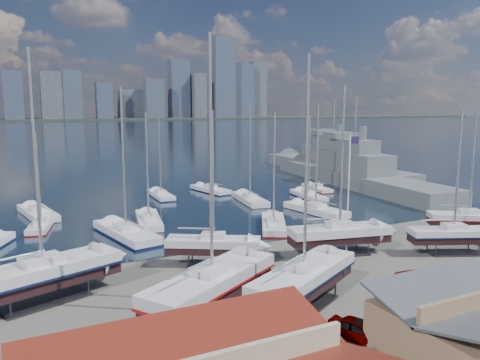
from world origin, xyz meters
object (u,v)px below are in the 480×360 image
sailboat_cradle_0 (43,274)px  naval_ship_west (332,166)px  naval_ship_east (353,176)px  flagpole (349,187)px  car_a (360,330)px

sailboat_cradle_0 → naval_ship_west: (62.35, 46.46, -0.54)m
sailboat_cradle_0 → naval_ship_east: (56.28, 32.21, -0.54)m
flagpole → sailboat_cradle_0: bearing=176.8°
naval_ship_east → flagpole: naval_ship_east is taller
car_a → flagpole: bearing=29.2°
naval_ship_east → naval_ship_west: size_ratio=1.04×
flagpole → naval_ship_east: bearing=49.3°
naval_ship_east → car_a: bearing=146.4°
sailboat_cradle_0 → naval_ship_west: sailboat_cradle_0 is taller
car_a → flagpole: 18.06m
naval_ship_east → sailboat_cradle_0: bearing=125.7°
naval_ship_east → car_a: 61.44m
naval_ship_west → car_a: naval_ship_west is taller
sailboat_cradle_0 → naval_ship_east: bearing=10.3°
naval_ship_east → flagpole: 44.81m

